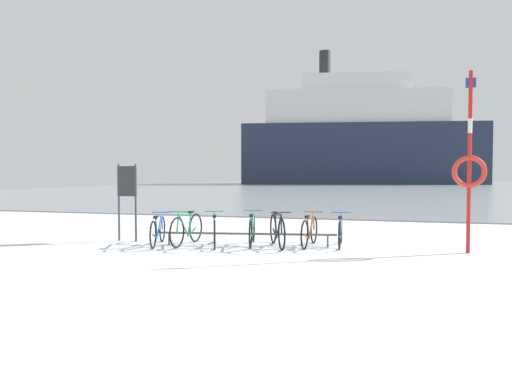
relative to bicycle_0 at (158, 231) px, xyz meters
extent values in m
cube|color=silver|center=(3.03, -3.66, -0.38)|extent=(80.00, 22.00, 0.08)
cube|color=gray|center=(3.03, 62.34, -0.38)|extent=(80.00, 110.00, 0.08)
cube|color=#47474C|center=(3.03, 7.34, -0.36)|extent=(80.00, 0.50, 0.05)
cylinder|color=#4C5156|center=(2.04, 0.49, -0.06)|extent=(4.10, 0.75, 0.05)
cylinder|color=#4C5156|center=(0.20, 0.17, -0.20)|extent=(0.04, 0.04, 0.28)
cylinder|color=#4C5156|center=(3.88, 0.80, -0.20)|extent=(0.04, 0.04, 0.28)
torus|color=black|center=(-0.15, 0.51, -0.03)|extent=(0.22, 0.62, 0.63)
torus|color=black|center=(0.15, -0.52, -0.03)|extent=(0.22, 0.62, 0.63)
cylinder|color=#3359B2|center=(-0.05, 0.18, 0.09)|extent=(0.19, 0.55, 0.54)
cylinder|color=#3359B2|center=(0.05, -0.16, 0.07)|extent=(0.09, 0.20, 0.48)
cylinder|color=#3359B2|center=(-0.03, 0.10, 0.32)|extent=(0.23, 0.68, 0.08)
cylinder|color=#3359B2|center=(0.09, -0.30, -0.10)|extent=(0.17, 0.46, 0.18)
cylinder|color=#3359B2|center=(-0.14, 0.47, 0.16)|extent=(0.07, 0.12, 0.38)
cube|color=black|center=(0.07, -0.24, 0.34)|extent=(0.13, 0.21, 0.05)
cylinder|color=#3359B2|center=(-0.13, 0.43, 0.40)|extent=(0.45, 0.15, 0.02)
torus|color=black|center=(0.62, -0.26, 0.01)|extent=(0.06, 0.70, 0.70)
torus|color=black|center=(0.64, 0.73, 0.01)|extent=(0.06, 0.70, 0.70)
cylinder|color=#2D8C60|center=(0.63, 0.06, 0.14)|extent=(0.05, 0.53, 0.60)
cylinder|color=#2D8C60|center=(0.63, 0.39, 0.11)|extent=(0.04, 0.19, 0.53)
cylinder|color=#2D8C60|center=(0.63, 0.14, 0.40)|extent=(0.05, 0.65, 0.09)
cylinder|color=#2D8C60|center=(0.64, 0.52, -0.07)|extent=(0.05, 0.44, 0.19)
cylinder|color=#2D8C60|center=(0.62, -0.23, 0.21)|extent=(0.04, 0.11, 0.42)
cube|color=black|center=(0.64, 0.46, 0.41)|extent=(0.09, 0.20, 0.05)
cylinder|color=#2D8C60|center=(0.62, -0.19, 0.47)|extent=(0.46, 0.04, 0.02)
torus|color=black|center=(1.13, 0.73, -0.01)|extent=(0.28, 0.63, 0.66)
torus|color=black|center=(1.51, -0.25, -0.01)|extent=(0.28, 0.63, 0.66)
cylinder|color=#2D8C60|center=(1.26, 0.41, 0.11)|extent=(0.23, 0.53, 0.57)
cylinder|color=#2D8C60|center=(1.38, 0.09, 0.09)|extent=(0.10, 0.19, 0.51)
cylinder|color=#2D8C60|center=(1.29, 0.34, 0.36)|extent=(0.28, 0.65, 0.08)
cylinder|color=#2D8C60|center=(1.43, -0.04, -0.09)|extent=(0.20, 0.44, 0.18)
cylinder|color=#2D8C60|center=(1.15, 0.69, 0.18)|extent=(0.07, 0.12, 0.40)
cube|color=black|center=(1.41, 0.02, 0.37)|extent=(0.15, 0.22, 0.05)
cylinder|color=#2D8C60|center=(1.16, 0.66, 0.43)|extent=(0.44, 0.19, 0.02)
torus|color=black|center=(2.02, 1.10, -0.01)|extent=(0.18, 0.66, 0.67)
torus|color=black|center=(2.24, 0.11, -0.01)|extent=(0.18, 0.66, 0.67)
cylinder|color=#2D8C60|center=(2.09, 0.77, 0.11)|extent=(0.15, 0.53, 0.57)
cylinder|color=#2D8C60|center=(2.16, 0.45, 0.09)|extent=(0.07, 0.19, 0.51)
cylinder|color=#2D8C60|center=(2.11, 0.70, 0.36)|extent=(0.17, 0.65, 0.08)
cylinder|color=#2D8C60|center=(2.19, 0.32, -0.09)|extent=(0.13, 0.44, 0.18)
cylinder|color=#2D8C60|center=(2.03, 1.06, 0.19)|extent=(0.06, 0.12, 0.40)
cube|color=black|center=(2.18, 0.38, 0.38)|extent=(0.12, 0.21, 0.05)
cylinder|color=#2D8C60|center=(2.04, 1.02, 0.44)|extent=(0.45, 0.12, 0.02)
torus|color=black|center=(2.96, 0.04, 0.01)|extent=(0.32, 0.67, 0.71)
torus|color=black|center=(2.55, 0.98, 0.01)|extent=(0.32, 0.67, 0.71)
cylinder|color=#1E2328|center=(2.83, 0.34, 0.14)|extent=(0.25, 0.51, 0.61)
cylinder|color=#1E2328|center=(2.69, 0.65, 0.12)|extent=(0.11, 0.19, 0.54)
cylinder|color=#1E2328|center=(2.80, 0.41, 0.41)|extent=(0.30, 0.63, 0.09)
cylinder|color=#1E2328|center=(2.64, 0.78, -0.07)|extent=(0.21, 0.43, 0.19)
cylinder|color=#1E2328|center=(2.95, 0.07, 0.22)|extent=(0.08, 0.12, 0.43)
cube|color=black|center=(2.66, 0.72, 0.42)|extent=(0.15, 0.22, 0.05)
cylinder|color=#1E2328|center=(2.93, 0.11, 0.48)|extent=(0.43, 0.21, 0.02)
torus|color=black|center=(3.49, 1.27, -0.02)|extent=(0.08, 0.66, 0.66)
torus|color=black|center=(3.42, 0.31, -0.02)|extent=(0.08, 0.66, 0.66)
cylinder|color=brown|center=(3.47, 0.96, 0.10)|extent=(0.07, 0.51, 0.56)
cylinder|color=brown|center=(3.45, 0.64, 0.08)|extent=(0.05, 0.18, 0.50)
cylinder|color=brown|center=(3.46, 0.89, 0.35)|extent=(0.08, 0.63, 0.08)
cylinder|color=brown|center=(3.44, 0.51, -0.09)|extent=(0.07, 0.42, 0.18)
cylinder|color=brown|center=(3.49, 1.23, 0.18)|extent=(0.04, 0.11, 0.39)
cube|color=black|center=(3.44, 0.57, 0.37)|extent=(0.09, 0.21, 0.05)
cylinder|color=brown|center=(3.49, 1.20, 0.42)|extent=(0.46, 0.06, 0.02)
torus|color=black|center=(4.12, 1.51, -0.02)|extent=(0.07, 0.64, 0.64)
torus|color=black|center=(4.17, 0.47, -0.02)|extent=(0.07, 0.64, 0.64)
cylinder|color=#3359B2|center=(4.13, 1.17, 0.09)|extent=(0.06, 0.55, 0.55)
cylinder|color=#3359B2|center=(4.15, 0.83, 0.07)|extent=(0.05, 0.19, 0.49)
cylinder|color=#3359B2|center=(4.14, 1.09, 0.33)|extent=(0.07, 0.68, 0.08)
cylinder|color=#3359B2|center=(4.16, 0.69, -0.10)|extent=(0.06, 0.46, 0.18)
cylinder|color=#3359B2|center=(4.12, 1.47, 0.17)|extent=(0.04, 0.12, 0.39)
cube|color=black|center=(4.16, 0.76, 0.35)|extent=(0.09, 0.20, 0.05)
cylinder|color=#3359B2|center=(4.12, 1.43, 0.41)|extent=(0.46, 0.05, 0.02)
cylinder|color=#33383D|center=(-1.30, 0.41, 0.62)|extent=(0.05, 0.05, 1.92)
cylinder|color=#33383D|center=(-0.80, 0.38, 0.62)|extent=(0.05, 0.05, 1.92)
cube|color=#2D2D33|center=(-1.05, 0.39, 1.15)|extent=(0.55, 0.08, 0.75)
cylinder|color=red|center=(6.82, 0.79, 1.57)|extent=(0.08, 0.08, 3.82)
cylinder|color=white|center=(6.82, 0.79, 2.33)|extent=(0.09, 0.09, 0.30)
torus|color=red|center=(6.82, 0.79, 1.37)|extent=(0.69, 0.10, 0.69)
cube|color=navy|center=(6.82, 0.79, 3.23)|extent=(0.20, 0.03, 0.20)
cube|color=#232D47|center=(0.86, 77.57, 5.14)|extent=(44.75, 19.28, 10.97)
cube|color=white|center=(-0.21, 77.38, 13.64)|extent=(33.77, 15.63, 6.03)
cube|color=white|center=(-0.21, 77.38, 18.19)|extent=(20.66, 11.60, 3.07)
cylinder|color=#26262D|center=(-5.54, 76.43, 22.20)|extent=(2.13, 2.13, 4.94)
camera|label=1|loc=(5.06, -9.51, 1.30)|focal=31.60mm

